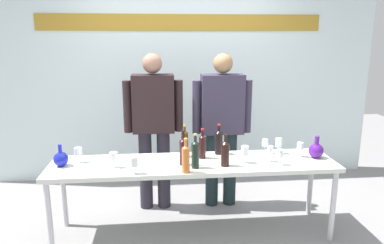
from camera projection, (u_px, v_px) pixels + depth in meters
ground_plane at (193, 232)px, 3.55m from camera, size 10.00×10.00×0.00m
back_wall at (182, 64)px, 4.69m from camera, size 5.05×0.11×3.00m
display_table at (194, 168)px, 3.40m from camera, size 2.65×0.61×0.72m
decanter_blue_left at (61, 159)px, 3.27m from camera, size 0.13×0.13×0.20m
decanter_blue_right at (316, 150)px, 3.49m from camera, size 0.14×0.14×0.21m
presenter_left at (154, 122)px, 3.86m from camera, size 0.63×0.22×1.69m
presenter_right at (222, 121)px, 3.93m from camera, size 0.64×0.22×1.69m
wine_bottle_0 at (195, 153)px, 3.21m from camera, size 0.07×0.07×0.31m
wine_bottle_1 at (185, 143)px, 3.51m from camera, size 0.07×0.07×0.32m
wine_bottle_2 at (225, 153)px, 3.26m from camera, size 0.08×0.08×0.29m
wine_bottle_3 at (219, 141)px, 3.59m from camera, size 0.07×0.07×0.30m
wine_bottle_4 at (186, 158)px, 3.10m from camera, size 0.07×0.07×0.31m
wine_bottle_5 at (183, 150)px, 3.29m from camera, size 0.07×0.07×0.33m
wine_bottle_6 at (202, 146)px, 3.47m from camera, size 0.07×0.07×0.29m
wine_glass_left_0 at (78, 151)px, 3.36m from camera, size 0.07×0.07×0.14m
wine_glass_left_1 at (134, 162)px, 3.08m from camera, size 0.07×0.07×0.15m
wine_glass_left_2 at (114, 157)px, 3.23m from camera, size 0.07×0.07×0.14m
wine_glass_right_0 at (270, 151)px, 3.37m from camera, size 0.06×0.06×0.15m
wine_glass_right_1 at (280, 154)px, 3.29m from camera, size 0.06×0.06×0.15m
wine_glass_right_2 at (265, 143)px, 3.62m from camera, size 0.06×0.06×0.14m
wine_glass_right_3 at (245, 151)px, 3.34m from camera, size 0.07×0.07×0.16m
wine_glass_right_4 at (279, 143)px, 3.60m from camera, size 0.06×0.06×0.16m
wine_glass_right_5 at (300, 147)px, 3.51m from camera, size 0.06×0.06×0.14m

